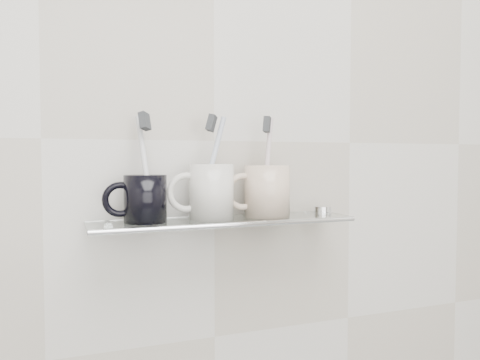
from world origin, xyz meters
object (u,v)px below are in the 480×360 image
shelf_glass (224,221)px  mug_right (267,191)px  mug_left (145,199)px  mug_center (212,192)px

shelf_glass → mug_right: size_ratio=4.94×
mug_left → mug_center: mug_center is taller
shelf_glass → mug_center: (-0.02, 0.00, 0.06)m
mug_left → mug_right: size_ratio=0.84×
shelf_glass → mug_left: (-0.15, 0.00, 0.05)m
mug_left → mug_right: (0.24, 0.00, 0.01)m
mug_left → mug_right: bearing=-3.9°
shelf_glass → mug_center: mug_center is taller
mug_center → mug_right: size_ratio=1.03×
mug_center → mug_right: (0.11, 0.00, -0.00)m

